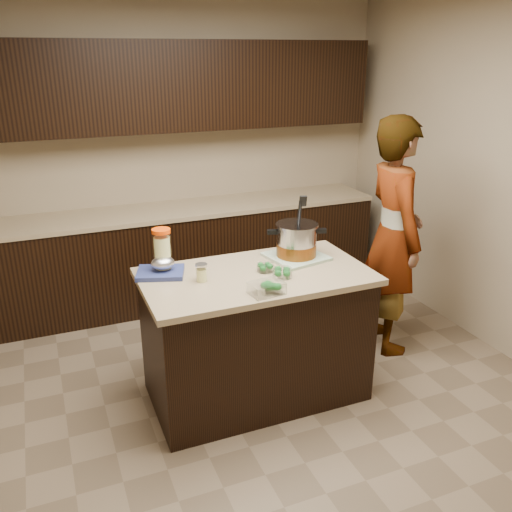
{
  "coord_description": "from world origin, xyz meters",
  "views": [
    {
      "loc": [
        -1.21,
        -2.96,
        2.23
      ],
      "look_at": [
        0.0,
        0.0,
        1.02
      ],
      "focal_mm": 38.0,
      "sensor_mm": 36.0,
      "label": 1
    }
  ],
  "objects_px": {
    "island": "(256,335)",
    "person": "(393,237)",
    "stock_pot": "(297,242)",
    "lemonade_pitcher": "(162,253)"
  },
  "relations": [
    {
      "from": "stock_pot",
      "to": "lemonade_pitcher",
      "type": "bearing_deg",
      "value": -168.12
    },
    {
      "from": "lemonade_pitcher",
      "to": "person",
      "type": "distance_m",
      "value": 1.78
    },
    {
      "from": "island",
      "to": "stock_pot",
      "type": "xyz_separation_m",
      "value": [
        0.36,
        0.15,
        0.56
      ]
    },
    {
      "from": "stock_pot",
      "to": "person",
      "type": "xyz_separation_m",
      "value": [
        0.87,
        0.1,
        -0.11
      ]
    },
    {
      "from": "stock_pot",
      "to": "person",
      "type": "height_order",
      "value": "person"
    },
    {
      "from": "stock_pot",
      "to": "island",
      "type": "bearing_deg",
      "value": -138.97
    },
    {
      "from": "island",
      "to": "person",
      "type": "height_order",
      "value": "person"
    },
    {
      "from": "stock_pot",
      "to": "lemonade_pitcher",
      "type": "distance_m",
      "value": 0.91
    },
    {
      "from": "lemonade_pitcher",
      "to": "island",
      "type": "bearing_deg",
      "value": -24.85
    },
    {
      "from": "island",
      "to": "lemonade_pitcher",
      "type": "xyz_separation_m",
      "value": [
        -0.54,
        0.25,
        0.58
      ]
    }
  ]
}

